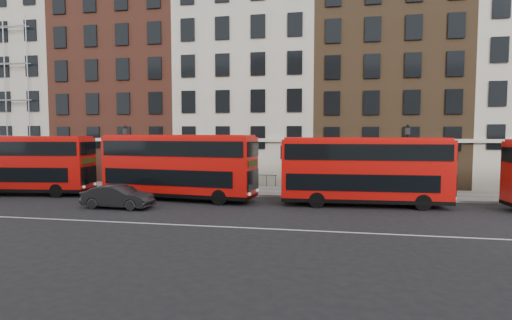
% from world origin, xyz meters
% --- Properties ---
extents(ground, '(120.00, 120.00, 0.00)m').
position_xyz_m(ground, '(0.00, 0.00, 0.00)').
color(ground, black).
rests_on(ground, ground).
extents(pavement, '(80.00, 5.00, 0.15)m').
position_xyz_m(pavement, '(0.00, 10.50, 0.07)').
color(pavement, gray).
rests_on(pavement, ground).
extents(kerb, '(80.00, 0.30, 0.16)m').
position_xyz_m(kerb, '(0.00, 8.00, 0.08)').
color(kerb, gray).
rests_on(kerb, ground).
extents(road_centre_line, '(70.00, 0.12, 0.01)m').
position_xyz_m(road_centre_line, '(0.00, -2.00, 0.01)').
color(road_centre_line, white).
rests_on(road_centre_line, ground).
extents(building_terrace, '(64.00, 11.95, 22.00)m').
position_xyz_m(building_terrace, '(-0.31, 17.88, 10.24)').
color(building_terrace, '#B2AB9A').
rests_on(building_terrace, ground).
extents(bus_a, '(11.15, 3.84, 4.59)m').
position_xyz_m(bus_a, '(-15.92, 5.45, 2.46)').
color(bus_a, red).
rests_on(bus_a, ground).
extents(bus_b, '(11.42, 3.87, 4.71)m').
position_xyz_m(bus_b, '(-2.89, 5.46, 2.52)').
color(bus_b, red).
rests_on(bus_b, ground).
extents(bus_c, '(10.94, 3.12, 4.55)m').
position_xyz_m(bus_c, '(10.06, 5.45, 2.44)').
color(bus_c, red).
rests_on(bus_c, ground).
extents(car_front, '(4.62, 1.75, 1.50)m').
position_xyz_m(car_front, '(-5.56, 1.72, 0.75)').
color(car_front, black).
rests_on(car_front, ground).
extents(lamp_post_left, '(0.44, 0.44, 5.33)m').
position_xyz_m(lamp_post_left, '(-9.01, 9.17, 3.08)').
color(lamp_post_left, black).
rests_on(lamp_post_left, pavement).
extents(lamp_post_right, '(0.44, 0.44, 5.33)m').
position_xyz_m(lamp_post_right, '(13.37, 8.79, 3.08)').
color(lamp_post_right, black).
rests_on(lamp_post_right, pavement).
extents(iron_railings, '(6.60, 0.06, 1.00)m').
position_xyz_m(iron_railings, '(0.00, 12.70, 0.65)').
color(iron_railings, black).
rests_on(iron_railings, pavement).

